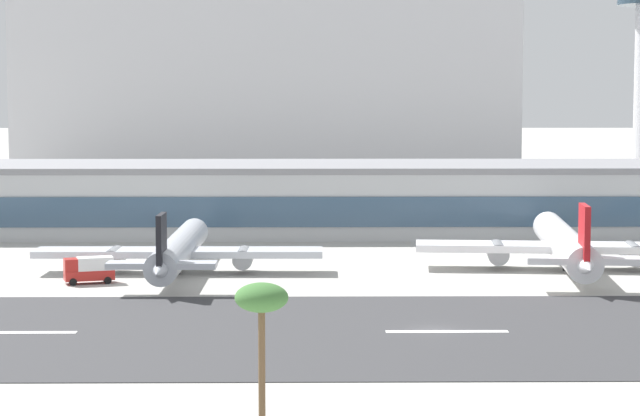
% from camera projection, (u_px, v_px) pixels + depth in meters
% --- Properties ---
extents(ground_plane, '(1400.00, 1400.00, 0.00)m').
position_uv_depth(ground_plane, '(434.00, 330.00, 123.07)').
color(ground_plane, '#B2AFA8').
extents(runway_strip, '(800.00, 42.26, 0.08)m').
position_uv_depth(runway_strip, '(435.00, 332.00, 121.85)').
color(runway_strip, '#38383A').
rests_on(runway_strip, ground_plane).
extents(runway_centreline_dash_3, '(12.00, 1.20, 0.01)m').
position_uv_depth(runway_centreline_dash_3, '(15.00, 332.00, 121.36)').
color(runway_centreline_dash_3, white).
rests_on(runway_centreline_dash_3, runway_strip).
extents(runway_centreline_dash_4, '(12.00, 1.20, 0.01)m').
position_uv_depth(runway_centreline_dash_4, '(447.00, 331.00, 121.85)').
color(runway_centreline_dash_4, white).
rests_on(runway_centreline_dash_4, runway_strip).
extents(terminal_building, '(198.37, 29.45, 11.52)m').
position_uv_depth(terminal_building, '(369.00, 198.00, 209.37)').
color(terminal_building, '#B7BABC').
rests_on(terminal_building, ground_plane).
extents(distant_hotel_block, '(127.45, 27.29, 48.44)m').
position_uv_depth(distant_hotel_block, '(267.00, 89.00, 321.82)').
color(distant_hotel_block, '#BCBCC1').
rests_on(distant_hotel_block, ground_plane).
extents(airliner_black_tail_gate_1, '(37.38, 45.06, 9.40)m').
position_uv_depth(airliner_black_tail_gate_1, '(178.00, 251.00, 160.80)').
color(airliner_black_tail_gate_1, silver).
rests_on(airliner_black_tail_gate_1, ground_plane).
extents(airliner_red_tail_gate_2, '(39.74, 49.35, 10.31)m').
position_uv_depth(airliner_red_tail_gate_2, '(566.00, 246.00, 163.96)').
color(airliner_red_tail_gate_2, white).
rests_on(airliner_red_tail_gate_2, ground_plane).
extents(service_box_truck_0, '(6.44, 4.08, 3.25)m').
position_uv_depth(service_box_truck_0, '(89.00, 269.00, 152.84)').
color(service_box_truck_0, '#B2231E').
rests_on(service_box_truck_0, ground_plane).
extents(palm_tree_1, '(3.65, 3.65, 10.56)m').
position_uv_depth(palm_tree_1, '(262.00, 303.00, 84.28)').
color(palm_tree_1, brown).
rests_on(palm_tree_1, ground_plane).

